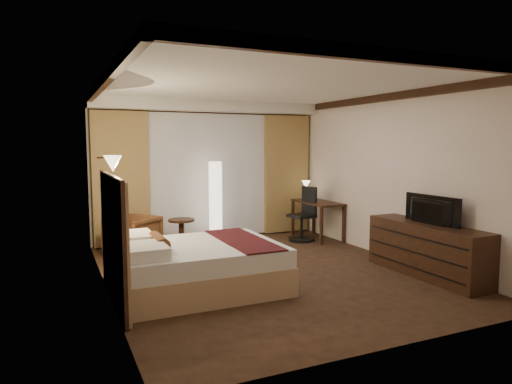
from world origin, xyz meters
name	(u,v)px	position (x,y,z in m)	size (l,w,h in m)	color
floor	(267,272)	(0.00, 0.00, 0.00)	(4.50, 5.50, 0.01)	black
ceiling	(268,86)	(0.00, 0.00, 2.70)	(4.50, 5.50, 0.01)	white
back_wall	(208,171)	(0.00, 2.75, 1.35)	(4.50, 0.02, 2.70)	white
left_wall	(105,187)	(-2.25, 0.00, 1.35)	(0.02, 5.50, 2.70)	white
right_wall	(390,176)	(2.25, 0.00, 1.35)	(0.02, 5.50, 2.70)	white
crown_molding	(268,90)	(0.00, 0.00, 2.64)	(4.50, 5.50, 0.12)	black
soffit	(211,106)	(0.00, 2.50, 2.60)	(4.50, 0.50, 0.20)	white
curtain_sheer	(209,176)	(0.00, 2.67, 1.25)	(2.48, 0.04, 2.45)	silver
curtain_left_drape	(121,179)	(-1.70, 2.61, 1.25)	(1.00, 0.14, 2.45)	tan
curtain_right_drape	(286,174)	(1.70, 2.61, 1.25)	(1.00, 0.14, 2.45)	tan
wall_sconce	(113,164)	(-2.09, 0.44, 1.62)	(0.24, 0.24, 0.24)	white
bed	(199,267)	(-1.16, -0.36, 0.30)	(2.06, 1.61, 0.60)	white
headboard	(114,239)	(-2.20, -0.36, 0.75)	(0.12, 1.91, 1.50)	tan
armchair	(133,234)	(-1.64, 1.84, 0.37)	(0.72, 0.68, 0.74)	#492216
side_table	(182,233)	(-0.73, 2.08, 0.26)	(0.48, 0.48, 0.53)	black
floor_lamp	(216,202)	(-0.02, 2.22, 0.78)	(0.33, 0.33, 1.56)	white
desk	(317,220)	(1.95, 1.75, 0.38)	(0.55, 1.20, 0.75)	black
desk_lamp	(306,191)	(1.95, 2.20, 0.92)	(0.18, 0.18, 0.34)	#FFD899
office_chair	(302,214)	(1.56, 1.70, 0.53)	(0.51, 0.51, 1.06)	black
dresser	(427,250)	(2.00, -1.11, 0.38)	(0.50, 1.94, 0.75)	black
television	(427,204)	(1.97, -1.11, 1.04)	(0.97, 0.56, 0.13)	black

